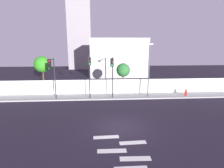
{
  "coord_description": "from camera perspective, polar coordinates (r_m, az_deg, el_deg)",
  "views": [
    {
      "loc": [
        -1.52,
        -13.16,
        6.44
      ],
      "look_at": [
        -0.23,
        6.5,
        2.03
      ],
      "focal_mm": 29.0,
      "sensor_mm": 36.0,
      "label": 1
    }
  ],
  "objects": [
    {
      "name": "fire_hydrant",
      "position": [
        24.07,
        22.29,
        -2.41
      ],
      "size": [
        0.44,
        0.26,
        0.83
      ],
      "color": "red",
      "rests_on": "sidewalk"
    },
    {
      "name": "traffic_light_left",
      "position": [
        20.49,
        -7.11,
        4.76
      ],
      "size": [
        0.36,
        1.08,
        4.87
      ],
      "color": "black",
      "rests_on": "sidewalk"
    },
    {
      "name": "crosswalk_marking",
      "position": [
        11.56,
        4.84,
        -21.25
      ],
      "size": [
        4.1,
        4.75,
        0.01
      ],
      "color": "silver",
      "rests_on": "ground"
    },
    {
      "name": "traffic_light_right",
      "position": [
        20.86,
        -18.4,
        4.12
      ],
      "size": [
        0.36,
        1.6,
        4.71
      ],
      "color": "black",
      "rests_on": "sidewalk"
    },
    {
      "name": "roadside_tree_leftmost",
      "position": [
        25.21,
        -21.1,
        5.74
      ],
      "size": [
        2.1,
        2.1,
        4.86
      ],
      "color": "brown",
      "rests_on": "ground"
    },
    {
      "name": "ground_plane",
      "position": [
        14.73,
        2.62,
        -13.33
      ],
      "size": [
        80.0,
        80.0,
        0.0
      ],
      "primitive_type": "plane",
      "color": "black"
    },
    {
      "name": "perimeter_wall",
      "position": [
        23.33,
        0.08,
        -0.74
      ],
      "size": [
        36.0,
        0.18,
        1.8
      ],
      "primitive_type": "cube",
      "color": "silver",
      "rests_on": "sidewalk"
    },
    {
      "name": "tower_on_skyline",
      "position": [
        49.62,
        -10.36,
        22.1
      ],
      "size": [
        5.75,
        5.0,
        29.57
      ],
      "primitive_type": "cube",
      "color": "gray",
      "rests_on": "ground"
    },
    {
      "name": "sidewalk",
      "position": [
        22.34,
        0.3,
        -3.94
      ],
      "size": [
        36.0,
        2.4,
        0.15
      ],
      "primitive_type": "cube",
      "color": "#959595",
      "rests_on": "ground"
    },
    {
      "name": "roadside_tree_midleft",
      "position": [
        24.37,
        3.55,
        4.37
      ],
      "size": [
        1.83,
        1.83,
        3.89
      ],
      "color": "brown",
      "rests_on": "ground"
    },
    {
      "name": "low_building_distant",
      "position": [
        36.93,
        2.02,
        8.42
      ],
      "size": [
        11.12,
        6.0,
        7.5
      ],
      "primitive_type": "cube",
      "color": "#B2B2B2",
      "rests_on": "ground"
    },
    {
      "name": "street_lamp_curbside",
      "position": [
        21.53,
        11.61,
        5.79
      ],
      "size": [
        0.86,
        2.11,
        6.39
      ],
      "color": "#4C4C51",
      "rests_on": "sidewalk"
    },
    {
      "name": "traffic_light_center",
      "position": [
        20.22,
        0.08,
        4.63
      ],
      "size": [
        0.4,
        1.62,
        4.76
      ],
      "color": "black",
      "rests_on": "sidewalk"
    }
  ]
}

